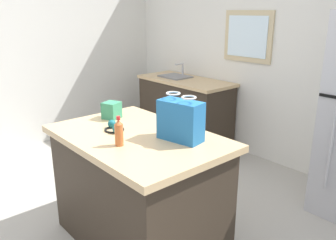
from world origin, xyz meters
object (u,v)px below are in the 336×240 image
kitchen_island (139,189)px  bottle (119,133)px  shopping_bag (181,120)px  ear_defenders (114,128)px  small_box (112,110)px

kitchen_island → bottle: 0.59m
shopping_bag → ear_defenders: size_ratio=1.72×
ear_defenders → shopping_bag: bearing=27.2°
small_box → ear_defenders: bearing=-29.0°
bottle → ear_defenders: bearing=153.5°
kitchen_island → bottle: bottle is taller
small_box → bottle: 0.63m
small_box → ear_defenders: small_box is taller
shopping_bag → small_box: size_ratio=2.41×
small_box → bottle: bottle is taller
kitchen_island → shopping_bag: bearing=30.6°
small_box → ear_defenders: (0.28, -0.15, -0.05)m
shopping_bag → ear_defenders: bearing=-152.8°
shopping_bag → kitchen_island: bearing=-149.4°
shopping_bag → bottle: (-0.19, -0.38, -0.05)m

